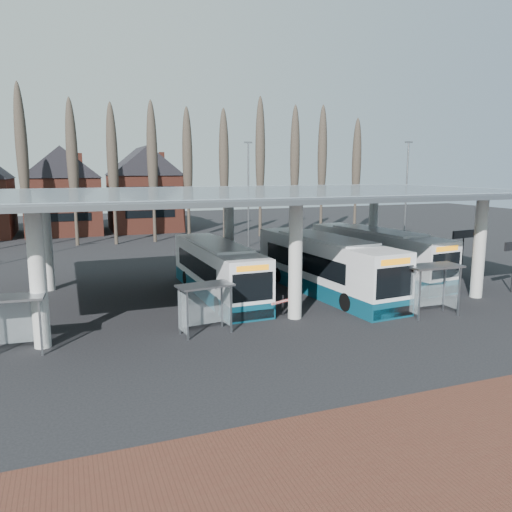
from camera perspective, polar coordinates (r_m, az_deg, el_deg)
name	(u,v)px	position (r m, az deg, el deg)	size (l,w,h in m)	color
ground	(317,332)	(23.92, 7.01, -8.67)	(140.00, 140.00, 0.00)	black
station_canopy	(257,201)	(30.03, 0.08, 6.27)	(32.00, 16.00, 6.34)	silver
poplar_row	(172,158)	(54.08, -9.59, 11.04)	(45.10, 1.10, 14.50)	#473D33
townhouse_row	(18,183)	(64.22, -25.56, 7.49)	(36.80, 10.30, 12.25)	brown
lamp_post_b	(248,192)	(48.99, -0.88, 7.28)	(0.80, 0.16, 10.17)	slate
lamp_post_c	(406,193)	(50.47, 16.79, 6.94)	(0.80, 0.16, 10.17)	slate
bus_1	(217,270)	(30.30, -4.45, -1.66)	(2.71, 11.67, 3.23)	white
bus_2	(324,266)	(31.16, 7.79, -1.14)	(3.79, 12.88, 3.53)	white
bus_3	(376,255)	(36.30, 13.56, 0.15)	(4.06, 12.51, 3.41)	white
shelter_0	(12,312)	(23.03, -26.12, -5.72)	(2.74, 1.53, 2.46)	gray
shelter_1	(204,297)	(23.36, -5.96, -4.72)	(2.69, 1.63, 2.35)	gray
shelter_2	(431,278)	(27.63, 19.38, -2.43)	(2.92, 1.50, 2.69)	gray
info_sign_1	(464,238)	(38.25, 22.63, 1.94)	(2.23, 0.45, 3.32)	black
barrier	(286,301)	(25.88, 3.42, -5.21)	(2.05, 1.00, 1.09)	black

